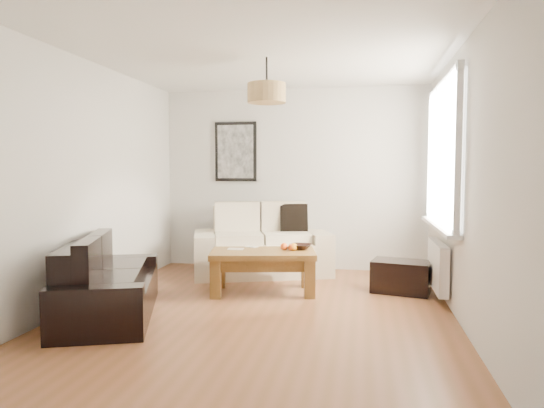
% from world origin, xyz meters
% --- Properties ---
extents(floor, '(4.50, 4.50, 0.00)m').
position_xyz_m(floor, '(0.00, 0.00, 0.00)').
color(floor, brown).
rests_on(floor, ground).
extents(ceiling, '(3.80, 4.50, 0.00)m').
position_xyz_m(ceiling, '(0.00, 0.00, 2.60)').
color(ceiling, white).
rests_on(ceiling, floor).
extents(wall_back, '(3.80, 0.04, 2.60)m').
position_xyz_m(wall_back, '(0.00, 2.25, 1.30)').
color(wall_back, silver).
rests_on(wall_back, floor).
extents(wall_front, '(3.80, 0.04, 2.60)m').
position_xyz_m(wall_front, '(0.00, -2.25, 1.30)').
color(wall_front, silver).
rests_on(wall_front, floor).
extents(wall_left, '(0.04, 4.50, 2.60)m').
position_xyz_m(wall_left, '(-1.90, 0.00, 1.30)').
color(wall_left, silver).
rests_on(wall_left, floor).
extents(wall_right, '(0.04, 4.50, 2.60)m').
position_xyz_m(wall_right, '(1.90, 0.00, 1.30)').
color(wall_right, silver).
rests_on(wall_right, floor).
extents(window_bay, '(0.14, 1.90, 1.60)m').
position_xyz_m(window_bay, '(1.86, 0.80, 1.60)').
color(window_bay, white).
rests_on(window_bay, wall_right).
extents(radiator, '(0.10, 0.90, 0.52)m').
position_xyz_m(radiator, '(1.82, 0.80, 0.38)').
color(radiator, white).
rests_on(radiator, wall_right).
extents(poster, '(0.62, 0.04, 0.87)m').
position_xyz_m(poster, '(-0.85, 2.22, 1.70)').
color(poster, black).
rests_on(poster, wall_back).
extents(pendant_shade, '(0.40, 0.40, 0.20)m').
position_xyz_m(pendant_shade, '(0.00, 0.30, 2.23)').
color(pendant_shade, tan).
rests_on(pendant_shade, ceiling).
extents(loveseat_cream, '(2.05, 1.54, 0.91)m').
position_xyz_m(loveseat_cream, '(-0.37, 1.78, 0.45)').
color(loveseat_cream, beige).
rests_on(loveseat_cream, floor).
extents(sofa_leather, '(1.32, 1.82, 0.71)m').
position_xyz_m(sofa_leather, '(-1.43, -0.41, 0.36)').
color(sofa_leather, black).
rests_on(sofa_leather, floor).
extents(coffee_table, '(1.31, 0.88, 0.49)m').
position_xyz_m(coffee_table, '(-0.14, 0.75, 0.25)').
color(coffee_table, brown).
rests_on(coffee_table, floor).
extents(ottoman, '(0.73, 0.55, 0.37)m').
position_xyz_m(ottoman, '(1.45, 1.06, 0.19)').
color(ottoman, black).
rests_on(ottoman, floor).
extents(cushion_left, '(0.41, 0.18, 0.39)m').
position_xyz_m(cushion_left, '(-0.74, 2.00, 0.76)').
color(cushion_left, black).
rests_on(cushion_left, loveseat_cream).
extents(cushion_right, '(0.40, 0.20, 0.39)m').
position_xyz_m(cushion_right, '(0.05, 2.00, 0.76)').
color(cushion_right, black).
rests_on(cushion_right, loveseat_cream).
extents(fruit_bowl, '(0.30, 0.30, 0.06)m').
position_xyz_m(fruit_bowl, '(0.28, 0.94, 0.52)').
color(fruit_bowl, black).
rests_on(fruit_bowl, coffee_table).
extents(orange_a, '(0.08, 0.08, 0.07)m').
position_xyz_m(orange_a, '(0.18, 0.84, 0.53)').
color(orange_a, '#D54C12').
rests_on(orange_a, fruit_bowl).
extents(orange_b, '(0.10, 0.10, 0.09)m').
position_xyz_m(orange_b, '(0.21, 0.85, 0.53)').
color(orange_b, orange).
rests_on(orange_b, fruit_bowl).
extents(orange_c, '(0.10, 0.10, 0.09)m').
position_xyz_m(orange_c, '(0.09, 0.86, 0.53)').
color(orange_c, '#F45414').
rests_on(orange_c, fruit_bowl).
extents(papers, '(0.19, 0.14, 0.01)m').
position_xyz_m(papers, '(-0.48, 0.80, 0.49)').
color(papers, silver).
rests_on(papers, coffee_table).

